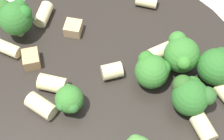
{
  "coord_description": "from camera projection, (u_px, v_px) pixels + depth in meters",
  "views": [
    {
      "loc": [
        0.05,
        0.2,
        0.38
      ],
      "look_at": [
        0.0,
        0.0,
        0.05
      ],
      "focal_mm": 60.0,
      "sensor_mm": 36.0,
      "label": 1
    }
  ],
  "objects": [
    {
      "name": "rigatoni_5",
      "position": [
        204.0,
        128.0,
        0.36
      ],
      "size": [
        0.02,
        0.03,
        0.02
      ],
      "primitive_type": "cylinder",
      "rotation": [
        1.57,
        0.0,
        0.15
      ],
      "color": "beige",
      "rests_on": "pasta_bowl"
    },
    {
      "name": "broccoli_floret_3",
      "position": [
        15.0,
        16.0,
        0.4
      ],
      "size": [
        0.04,
        0.04,
        0.05
      ],
      "color": "#9EC175",
      "rests_on": "pasta_bowl"
    },
    {
      "name": "chicken_chunk_0",
      "position": [
        31.0,
        59.0,
        0.4
      ],
      "size": [
        0.02,
        0.02,
        0.01
      ],
      "primitive_type": "cube",
      "rotation": [
        0.0,
        0.0,
        1.54
      ],
      "color": "tan",
      "rests_on": "pasta_bowl"
    },
    {
      "name": "rigatoni_2",
      "position": [
        41.0,
        106.0,
        0.37
      ],
      "size": [
        0.03,
        0.03,
        0.02
      ],
      "primitive_type": "cylinder",
      "rotation": [
        1.57,
        0.0,
        0.73
      ],
      "color": "beige",
      "rests_on": "pasta_bowl"
    },
    {
      "name": "rigatoni_7",
      "position": [
        113.0,
        68.0,
        0.39
      ],
      "size": [
        0.02,
        0.02,
        0.02
      ],
      "primitive_type": "cylinder",
      "rotation": [
        1.57,
        0.0,
        1.59
      ],
      "color": "beige",
      "rests_on": "pasta_bowl"
    },
    {
      "name": "rigatoni_6",
      "position": [
        44.0,
        14.0,
        0.43
      ],
      "size": [
        0.03,
        0.03,
        0.02
      ],
      "primitive_type": "cylinder",
      "rotation": [
        1.57,
        0.0,
        2.65
      ],
      "color": "beige",
      "rests_on": "pasta_bowl"
    },
    {
      "name": "broccoli_floret_2",
      "position": [
        181.0,
        54.0,
        0.38
      ],
      "size": [
        0.04,
        0.04,
        0.04
      ],
      "color": "#9EC175",
      "rests_on": "pasta_bowl"
    },
    {
      "name": "rigatoni_4",
      "position": [
        53.0,
        87.0,
        0.38
      ],
      "size": [
        0.03,
        0.03,
        0.02
      ],
      "primitive_type": "cylinder",
      "rotation": [
        1.57,
        0.0,
        1.08
      ],
      "color": "beige",
      "rests_on": "pasta_bowl"
    },
    {
      "name": "broccoli_floret_6",
      "position": [
        152.0,
        70.0,
        0.38
      ],
      "size": [
        0.04,
        0.04,
        0.04
      ],
      "color": "#93B766",
      "rests_on": "pasta_bowl"
    },
    {
      "name": "broccoli_floret_1",
      "position": [
        217.0,
        66.0,
        0.38
      ],
      "size": [
        0.04,
        0.04,
        0.04
      ],
      "color": "#9EC175",
      "rests_on": "pasta_bowl"
    },
    {
      "name": "chicken_chunk_1",
      "position": [
        73.0,
        28.0,
        0.42
      ],
      "size": [
        0.02,
        0.02,
        0.01
      ],
      "primitive_type": "cube",
      "rotation": [
        0.0,
        0.0,
        2.69
      ],
      "color": "tan",
      "rests_on": "pasta_bowl"
    },
    {
      "name": "ground_plane",
      "position": [
        112.0,
        91.0,
        0.43
      ],
      "size": [
        2.0,
        2.0,
        0.0
      ],
      "primitive_type": "plane",
      "color": "#BCB29E"
    },
    {
      "name": "pasta_bowl",
      "position": [
        112.0,
        82.0,
        0.41
      ],
      "size": [
        0.3,
        0.3,
        0.04
      ],
      "color": "#28231E",
      "rests_on": "ground_plane"
    },
    {
      "name": "broccoli_floret_0",
      "position": [
        191.0,
        95.0,
        0.36
      ],
      "size": [
        0.04,
        0.04,
        0.04
      ],
      "color": "#9EC175",
      "rests_on": "pasta_bowl"
    },
    {
      "name": "rigatoni_3",
      "position": [
        161.0,
        51.0,
        0.4
      ],
      "size": [
        0.03,
        0.02,
        0.01
      ],
      "primitive_type": "cylinder",
      "rotation": [
        1.57,
        0.0,
        1.79
      ],
      "color": "beige",
      "rests_on": "pasta_bowl"
    },
    {
      "name": "rigatoni_9",
      "position": [
        8.0,
        48.0,
        0.41
      ],
      "size": [
        0.03,
        0.03,
        0.01
      ],
      "primitive_type": "cylinder",
      "rotation": [
        1.57,
        0.0,
        0.88
      ],
      "color": "beige",
      "rests_on": "pasta_bowl"
    },
    {
      "name": "rigatoni_8",
      "position": [
        146.0,
        1.0,
        0.44
      ],
      "size": [
        0.03,
        0.02,
        0.01
      ],
      "primitive_type": "cylinder",
      "rotation": [
        1.57,
        0.0,
        1.07
      ],
      "color": "beige",
      "rests_on": "pasta_bowl"
    },
    {
      "name": "broccoli_floret_5",
      "position": [
        69.0,
        100.0,
        0.36
      ],
      "size": [
        0.03,
        0.03,
        0.03
      ],
      "color": "#84AD60",
      "rests_on": "pasta_bowl"
    }
  ]
}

